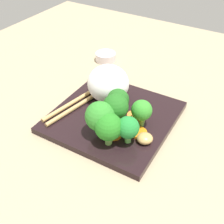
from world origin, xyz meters
TOP-DOWN VIEW (x-y plane):
  - ground_plane at (0.00, 0.00)cm, footprint 110.00×110.00cm
  - square_plate at (0.00, 0.00)cm, footprint 23.39×23.39cm
  - rice_mound at (4.26, 3.80)cm, footprint 12.70×12.65cm
  - broccoli_floret_0 at (-2.87, -2.16)cm, footprint 4.83×4.83cm
  - broccoli_floret_1 at (-5.44, -6.21)cm, footprint 4.02×4.02cm
  - broccoli_floret_2 at (-6.19, -0.97)cm, footprint 5.45×5.45cm
  - broccoli_floret_3 at (-0.05, -6.13)cm, footprint 3.98×3.98cm
  - broccoli_floret_4 at (-0.05, -1.04)cm, footprint 4.33×4.33cm
  - broccoli_floret_5 at (-7.19, -3.34)cm, footprint 4.97×4.97cm
  - carrot_slice_0 at (-4.38, -0.15)cm, footprint 2.82×2.82cm
  - carrot_slice_1 at (-3.04, -4.65)cm, footprint 3.04×3.04cm
  - carrot_slice_2 at (1.53, -4.09)cm, footprint 4.39×4.39cm
  - carrot_slice_3 at (-2.42, -6.96)cm, footprint 3.82×3.82cm
  - carrot_slice_4 at (-5.22, -3.20)cm, footprint 4.19×4.19cm
  - carrot_slice_5 at (-1.01, -3.95)cm, footprint 3.58×3.58cm
  - chicken_piece_0 at (-3.76, -8.83)cm, footprint 3.85×3.91cm
  - chopstick_pair at (0.52, 7.99)cm, footprint 20.20×6.10cm
  - sauce_cup at (20.39, 14.64)cm, footprint 5.44×5.44cm

SIDE VIEW (x-z plane):
  - ground_plane at x=0.00cm, z-range -2.00..0.00cm
  - square_plate at x=0.00cm, z-range 0.00..1.28cm
  - sauce_cup at x=20.39cm, z-range 0.00..2.20cm
  - carrot_slice_1 at x=-3.04cm, z-range 1.28..1.70cm
  - carrot_slice_0 at x=-4.38cm, z-range 1.28..1.73cm
  - carrot_slice_4 at x=-5.22cm, z-range 1.28..1.74cm
  - carrot_slice_3 at x=-2.42cm, z-range 1.28..1.77cm
  - carrot_slice_5 at x=-1.01cm, z-range 1.28..1.79cm
  - carrot_slice_2 at x=1.53cm, z-range 1.28..1.85cm
  - chopstick_pair at x=0.52cm, z-range 1.28..2.14cm
  - chicken_piece_0 at x=-3.76cm, z-range 1.28..2.99cm
  - broccoli_floret_1 at x=-5.44cm, z-range 1.90..7.55cm
  - broccoli_floret_3 at x=-0.05cm, z-range 1.97..7.63cm
  - broccoli_floret_5 at x=-7.19cm, z-range 1.76..8.01cm
  - rice_mound at x=4.26cm, z-range 1.28..8.95cm
  - broccoli_floret_4 at x=-0.05cm, z-range 1.96..8.27cm
  - broccoli_floret_2 at x=-6.19cm, z-range 1.95..9.08cm
  - broccoli_floret_0 at x=-2.87cm, z-range 2.19..9.48cm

